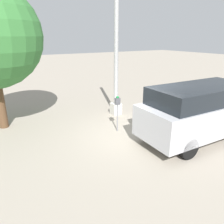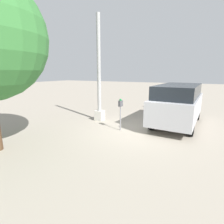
% 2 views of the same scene
% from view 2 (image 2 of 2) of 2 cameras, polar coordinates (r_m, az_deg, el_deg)
% --- Properties ---
extents(ground_plane, '(80.00, 80.00, 0.00)m').
position_cam_2_polar(ground_plane, '(8.04, 7.54, -5.93)').
color(ground_plane, gray).
extents(parking_meter_near, '(0.22, 0.15, 1.44)m').
position_cam_2_polar(parking_meter_near, '(7.70, 2.78, 1.55)').
color(parking_meter_near, gray).
rests_on(parking_meter_near, ground).
extents(parking_meter_far, '(0.22, 0.15, 1.30)m').
position_cam_2_polar(parking_meter_far, '(14.04, 15.56, 5.72)').
color(parking_meter_far, gray).
rests_on(parking_meter_far, ground).
extents(lamp_post, '(0.44, 0.44, 5.40)m').
position_cam_2_polar(lamp_post, '(9.31, -4.23, 9.24)').
color(lamp_post, beige).
rests_on(lamp_post, ground).
extents(parked_van, '(4.78, 2.04, 2.00)m').
position_cam_2_polar(parked_van, '(9.22, 20.74, 2.75)').
color(parked_van, '#B2B2B7').
rests_on(parked_van, ground).
extents(fire_hydrant, '(0.21, 0.21, 0.74)m').
position_cam_2_polar(fire_hydrant, '(13.40, 12.66, 3.00)').
color(fire_hydrant, gold).
rests_on(fire_hydrant, ground).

